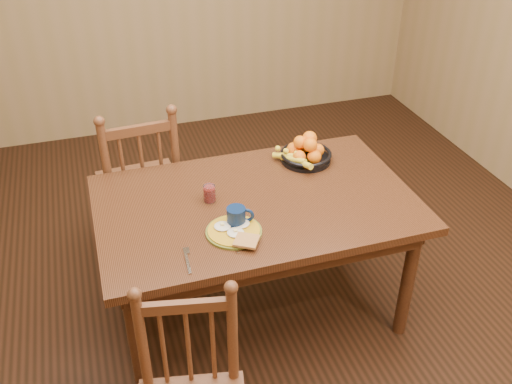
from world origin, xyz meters
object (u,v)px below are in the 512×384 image
object	(u,v)px
dining_table	(256,214)
breakfast_plate	(235,231)
coffee_mug	(237,217)
fruit_bowl	(305,152)
chair_far	(141,185)

from	to	relation	value
dining_table	breakfast_plate	world-z (taller)	breakfast_plate
breakfast_plate	coffee_mug	xyz separation A→B (m)	(0.03, 0.05, 0.04)
breakfast_plate	coffee_mug	bearing A→B (deg)	62.18
dining_table	breakfast_plate	size ratio (longest dim) A/B	5.21
breakfast_plate	fruit_bowl	xyz separation A→B (m)	(0.56, 0.53, 0.04)
chair_far	fruit_bowl	distance (m)	1.02
chair_far	breakfast_plate	xyz separation A→B (m)	(0.33, -0.94, 0.25)
breakfast_plate	fruit_bowl	bearing A→B (deg)	43.26
dining_table	fruit_bowl	xyz separation A→B (m)	(0.38, 0.29, 0.14)
breakfast_plate	coffee_mug	distance (m)	0.07
dining_table	breakfast_plate	bearing A→B (deg)	-127.49
chair_far	dining_table	bearing A→B (deg)	121.89
breakfast_plate	fruit_bowl	world-z (taller)	fruit_bowl
dining_table	coffee_mug	bearing A→B (deg)	-130.06
chair_far	coffee_mug	xyz separation A→B (m)	(0.36, -0.89, 0.29)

